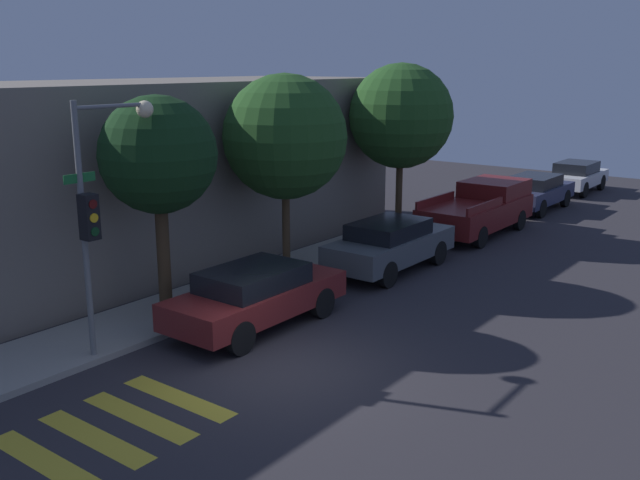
{
  "coord_description": "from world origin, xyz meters",
  "views": [
    {
      "loc": [
        -10.01,
        -8.49,
        5.93
      ],
      "look_at": [
        3.89,
        2.1,
        1.6
      ],
      "focal_mm": 40.0,
      "sensor_mm": 36.0,
      "label": 1
    }
  ],
  "objects_px": {
    "pickup_truck": "(480,208)",
    "tree_midblock": "(285,137)",
    "sedan_near_corner": "(256,295)",
    "sedan_far_end": "(535,191)",
    "tree_far_end": "(401,116)",
    "tree_near_corner": "(158,156)",
    "traffic_light_pole": "(101,193)",
    "sedan_middle": "(390,244)",
    "sedan_tail_of_row": "(576,176)"
  },
  "relations": [
    {
      "from": "pickup_truck",
      "to": "sedan_far_end",
      "type": "distance_m",
      "value": 5.29
    },
    {
      "from": "traffic_light_pole",
      "to": "tree_near_corner",
      "type": "relative_size",
      "value": 1.0
    },
    {
      "from": "pickup_truck",
      "to": "tree_near_corner",
      "type": "height_order",
      "value": "tree_near_corner"
    },
    {
      "from": "sedan_far_end",
      "to": "sedan_near_corner",
      "type": "bearing_deg",
      "value": 180.0
    },
    {
      "from": "sedan_near_corner",
      "to": "pickup_truck",
      "type": "xyz_separation_m",
      "value": [
        11.88,
        0.0,
        0.14
      ]
    },
    {
      "from": "sedan_near_corner",
      "to": "sedan_middle",
      "type": "relative_size",
      "value": 0.99
    },
    {
      "from": "sedan_tail_of_row",
      "to": "tree_midblock",
      "type": "relative_size",
      "value": 0.74
    },
    {
      "from": "tree_midblock",
      "to": "tree_far_end",
      "type": "bearing_deg",
      "value": 0.0
    },
    {
      "from": "traffic_light_pole",
      "to": "tree_far_end",
      "type": "relative_size",
      "value": 0.88
    },
    {
      "from": "pickup_truck",
      "to": "sedan_far_end",
      "type": "relative_size",
      "value": 1.17
    },
    {
      "from": "tree_midblock",
      "to": "pickup_truck",
      "type": "bearing_deg",
      "value": -14.69
    },
    {
      "from": "sedan_near_corner",
      "to": "tree_near_corner",
      "type": "height_order",
      "value": "tree_near_corner"
    },
    {
      "from": "tree_midblock",
      "to": "tree_far_end",
      "type": "xyz_separation_m",
      "value": [
        6.17,
        0.0,
        0.22
      ]
    },
    {
      "from": "pickup_truck",
      "to": "tree_midblock",
      "type": "bearing_deg",
      "value": 165.31
    },
    {
      "from": "sedan_middle",
      "to": "tree_far_end",
      "type": "relative_size",
      "value": 0.77
    },
    {
      "from": "pickup_truck",
      "to": "sedan_tail_of_row",
      "type": "distance_m",
      "value": 10.59
    },
    {
      "from": "traffic_light_pole",
      "to": "sedan_middle",
      "type": "distance_m",
      "value": 9.34
    },
    {
      "from": "sedan_near_corner",
      "to": "sedan_tail_of_row",
      "type": "relative_size",
      "value": 1.08
    },
    {
      "from": "sedan_near_corner",
      "to": "tree_midblock",
      "type": "height_order",
      "value": "tree_midblock"
    },
    {
      "from": "traffic_light_pole",
      "to": "sedan_near_corner",
      "type": "distance_m",
      "value": 4.25
    },
    {
      "from": "traffic_light_pole",
      "to": "tree_near_corner",
      "type": "distance_m",
      "value": 2.44
    },
    {
      "from": "sedan_far_end",
      "to": "tree_far_end",
      "type": "xyz_separation_m",
      "value": [
        -7.34,
        2.15,
        3.4
      ]
    },
    {
      "from": "sedan_far_end",
      "to": "tree_far_end",
      "type": "bearing_deg",
      "value": 163.64
    },
    {
      "from": "pickup_truck",
      "to": "sedan_near_corner",
      "type": "bearing_deg",
      "value": 180.0
    },
    {
      "from": "sedan_near_corner",
      "to": "sedan_far_end",
      "type": "bearing_deg",
      "value": 0.0
    },
    {
      "from": "sedan_far_end",
      "to": "tree_midblock",
      "type": "height_order",
      "value": "tree_midblock"
    },
    {
      "from": "tree_midblock",
      "to": "sedan_far_end",
      "type": "bearing_deg",
      "value": -9.06
    },
    {
      "from": "sedan_far_end",
      "to": "tree_near_corner",
      "type": "xyz_separation_m",
      "value": [
        -18.0,
        2.15,
        3.1
      ]
    },
    {
      "from": "traffic_light_pole",
      "to": "tree_near_corner",
      "type": "xyz_separation_m",
      "value": [
        2.23,
        0.88,
        0.44
      ]
    },
    {
      "from": "tree_far_end",
      "to": "tree_near_corner",
      "type": "bearing_deg",
      "value": 180.0
    },
    {
      "from": "sedan_tail_of_row",
      "to": "tree_far_end",
      "type": "xyz_separation_m",
      "value": [
        -12.63,
        2.15,
        3.41
      ]
    },
    {
      "from": "sedan_middle",
      "to": "sedan_far_end",
      "type": "height_order",
      "value": "sedan_middle"
    },
    {
      "from": "tree_near_corner",
      "to": "tree_far_end",
      "type": "xyz_separation_m",
      "value": [
        10.66,
        0.0,
        0.29
      ]
    },
    {
      "from": "sedan_near_corner",
      "to": "pickup_truck",
      "type": "relative_size",
      "value": 0.85
    },
    {
      "from": "sedan_far_end",
      "to": "sedan_tail_of_row",
      "type": "xyz_separation_m",
      "value": [
        5.3,
        0.0,
        -0.01
      ]
    },
    {
      "from": "sedan_near_corner",
      "to": "sedan_far_end",
      "type": "relative_size",
      "value": 1.0
    },
    {
      "from": "sedan_far_end",
      "to": "sedan_tail_of_row",
      "type": "relative_size",
      "value": 1.08
    },
    {
      "from": "sedan_middle",
      "to": "sedan_far_end",
      "type": "bearing_deg",
      "value": 0.0
    },
    {
      "from": "traffic_light_pole",
      "to": "tree_midblock",
      "type": "height_order",
      "value": "tree_midblock"
    },
    {
      "from": "sedan_middle",
      "to": "pickup_truck",
      "type": "height_order",
      "value": "pickup_truck"
    },
    {
      "from": "pickup_truck",
      "to": "sedan_far_end",
      "type": "xyz_separation_m",
      "value": [
        5.29,
        0.0,
        -0.13
      ]
    },
    {
      "from": "tree_near_corner",
      "to": "sedan_far_end",
      "type": "bearing_deg",
      "value": -6.82
    },
    {
      "from": "traffic_light_pole",
      "to": "sedan_tail_of_row",
      "type": "distance_m",
      "value": 25.7
    },
    {
      "from": "tree_near_corner",
      "to": "traffic_light_pole",
      "type": "bearing_deg",
      "value": -158.35
    },
    {
      "from": "sedan_tail_of_row",
      "to": "tree_midblock",
      "type": "distance_m",
      "value": 19.19
    },
    {
      "from": "sedan_tail_of_row",
      "to": "tree_near_corner",
      "type": "relative_size",
      "value": 0.8
    },
    {
      "from": "traffic_light_pole",
      "to": "sedan_far_end",
      "type": "relative_size",
      "value": 1.15
    },
    {
      "from": "sedan_middle",
      "to": "sedan_near_corner",
      "type": "bearing_deg",
      "value": 180.0
    },
    {
      "from": "pickup_truck",
      "to": "tree_far_end",
      "type": "xyz_separation_m",
      "value": [
        -2.05,
        2.15,
        3.26
      ]
    },
    {
      "from": "pickup_truck",
      "to": "tree_far_end",
      "type": "height_order",
      "value": "tree_far_end"
    }
  ]
}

